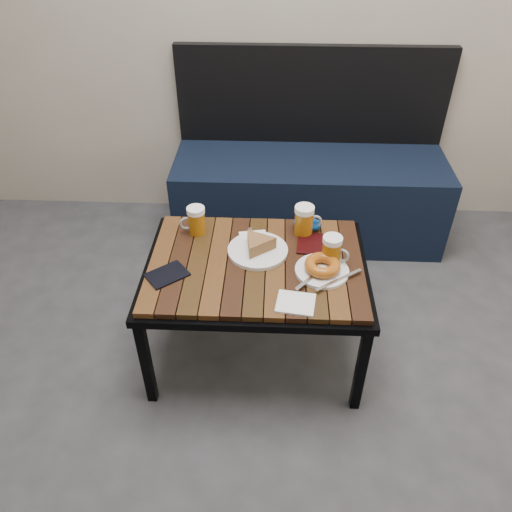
{
  "coord_description": "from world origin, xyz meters",
  "views": [
    {
      "loc": [
        0.04,
        -0.58,
        1.65
      ],
      "look_at": [
        -0.02,
        0.87,
        0.5
      ],
      "focal_mm": 35.0,
      "sensor_mm": 36.0,
      "label": 1
    }
  ],
  "objects_px": {
    "beer_mug_right": "(332,250)",
    "plate_bagel": "(322,268)",
    "cafe_table": "(256,271)",
    "plate_pie": "(258,247)",
    "bench": "(308,188)",
    "beer_mug_centre": "(304,220)",
    "knit_pouch": "(307,224)",
    "passport_burgundy": "(310,244)",
    "beer_mug_left": "(196,220)",
    "passport_navy": "(167,275)"
  },
  "relations": [
    {
      "from": "cafe_table",
      "to": "beer_mug_centre",
      "type": "distance_m",
      "value": 0.29
    },
    {
      "from": "beer_mug_right",
      "to": "plate_bagel",
      "type": "distance_m",
      "value": 0.08
    },
    {
      "from": "beer_mug_centre",
      "to": "bench",
      "type": "bearing_deg",
      "value": 75.54
    },
    {
      "from": "beer_mug_right",
      "to": "passport_burgundy",
      "type": "bearing_deg",
      "value": 145.65
    },
    {
      "from": "beer_mug_centre",
      "to": "knit_pouch",
      "type": "distance_m",
      "value": 0.05
    },
    {
      "from": "beer_mug_centre",
      "to": "beer_mug_right",
      "type": "bearing_deg",
      "value": -72.38
    },
    {
      "from": "beer_mug_right",
      "to": "knit_pouch",
      "type": "relative_size",
      "value": 1.01
    },
    {
      "from": "beer_mug_right",
      "to": "knit_pouch",
      "type": "bearing_deg",
      "value": 133.53
    },
    {
      "from": "cafe_table",
      "to": "plate_pie",
      "type": "bearing_deg",
      "value": 86.02
    },
    {
      "from": "plate_bagel",
      "to": "cafe_table",
      "type": "bearing_deg",
      "value": 168.24
    },
    {
      "from": "bench",
      "to": "passport_navy",
      "type": "distance_m",
      "value": 1.15
    },
    {
      "from": "cafe_table",
      "to": "plate_pie",
      "type": "relative_size",
      "value": 3.64
    },
    {
      "from": "beer_mug_right",
      "to": "passport_burgundy",
      "type": "xyz_separation_m",
      "value": [
        -0.07,
        0.11,
        -0.05
      ]
    },
    {
      "from": "bench",
      "to": "knit_pouch",
      "type": "xyz_separation_m",
      "value": [
        -0.05,
        -0.67,
        0.22
      ]
    },
    {
      "from": "beer_mug_right",
      "to": "bench",
      "type": "bearing_deg",
      "value": 115.01
    },
    {
      "from": "beer_mug_right",
      "to": "passport_navy",
      "type": "bearing_deg",
      "value": -147.83
    },
    {
      "from": "bench",
      "to": "cafe_table",
      "type": "height_order",
      "value": "bench"
    },
    {
      "from": "beer_mug_left",
      "to": "plate_pie",
      "type": "relative_size",
      "value": 0.5
    },
    {
      "from": "bench",
      "to": "passport_navy",
      "type": "xyz_separation_m",
      "value": [
        -0.56,
        -0.98,
        0.2
      ]
    },
    {
      "from": "bench",
      "to": "plate_pie",
      "type": "bearing_deg",
      "value": -106.04
    },
    {
      "from": "cafe_table",
      "to": "beer_mug_left",
      "type": "height_order",
      "value": "beer_mug_left"
    },
    {
      "from": "beer_mug_right",
      "to": "plate_pie",
      "type": "bearing_deg",
      "value": -168.0
    },
    {
      "from": "bench",
      "to": "passport_navy",
      "type": "height_order",
      "value": "bench"
    },
    {
      "from": "passport_burgundy",
      "to": "bench",
      "type": "bearing_deg",
      "value": 91.66
    },
    {
      "from": "bench",
      "to": "beer_mug_centre",
      "type": "distance_m",
      "value": 0.75
    },
    {
      "from": "plate_bagel",
      "to": "passport_burgundy",
      "type": "height_order",
      "value": "plate_bagel"
    },
    {
      "from": "beer_mug_centre",
      "to": "knit_pouch",
      "type": "relative_size",
      "value": 1.08
    },
    {
      "from": "passport_navy",
      "to": "passport_burgundy",
      "type": "bearing_deg",
      "value": 72.98
    },
    {
      "from": "plate_bagel",
      "to": "bench",
      "type": "bearing_deg",
      "value": 89.95
    },
    {
      "from": "beer_mug_centre",
      "to": "plate_bagel",
      "type": "bearing_deg",
      "value": -86.08
    },
    {
      "from": "beer_mug_left",
      "to": "passport_burgundy",
      "type": "distance_m",
      "value": 0.46
    },
    {
      "from": "beer_mug_centre",
      "to": "passport_burgundy",
      "type": "distance_m",
      "value": 0.1
    },
    {
      "from": "plate_bagel",
      "to": "passport_navy",
      "type": "bearing_deg",
      "value": -175.78
    },
    {
      "from": "plate_pie",
      "to": "passport_burgundy",
      "type": "relative_size",
      "value": 1.66
    },
    {
      "from": "bench",
      "to": "beer_mug_left",
      "type": "height_order",
      "value": "bench"
    },
    {
      "from": "passport_burgundy",
      "to": "beer_mug_right",
      "type": "bearing_deg",
      "value": -52.7
    },
    {
      "from": "plate_bagel",
      "to": "knit_pouch",
      "type": "bearing_deg",
      "value": 99.37
    },
    {
      "from": "beer_mug_centre",
      "to": "passport_navy",
      "type": "distance_m",
      "value": 0.58
    },
    {
      "from": "beer_mug_left",
      "to": "plate_pie",
      "type": "height_order",
      "value": "beer_mug_left"
    },
    {
      "from": "beer_mug_left",
      "to": "knit_pouch",
      "type": "bearing_deg",
      "value": 174.32
    },
    {
      "from": "beer_mug_right",
      "to": "plate_pie",
      "type": "xyz_separation_m",
      "value": [
        -0.27,
        0.05,
        -0.03
      ]
    },
    {
      "from": "cafe_table",
      "to": "beer_mug_centre",
      "type": "xyz_separation_m",
      "value": [
        0.18,
        0.19,
        0.11
      ]
    },
    {
      "from": "beer_mug_right",
      "to": "plate_bagel",
      "type": "relative_size",
      "value": 0.47
    },
    {
      "from": "bench",
      "to": "beer_mug_right",
      "type": "distance_m",
      "value": 0.92
    },
    {
      "from": "passport_burgundy",
      "to": "beer_mug_left",
      "type": "bearing_deg",
      "value": 176.53
    },
    {
      "from": "beer_mug_left",
      "to": "passport_burgundy",
      "type": "relative_size",
      "value": 0.82
    },
    {
      "from": "beer_mug_right",
      "to": "beer_mug_left",
      "type": "bearing_deg",
      "value": -175.52
    },
    {
      "from": "beer_mug_right",
      "to": "passport_navy",
      "type": "relative_size",
      "value": 0.82
    },
    {
      "from": "beer_mug_left",
      "to": "beer_mug_centre",
      "type": "distance_m",
      "value": 0.43
    },
    {
      "from": "beer_mug_centre",
      "to": "knit_pouch",
      "type": "height_order",
      "value": "beer_mug_centre"
    }
  ]
}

